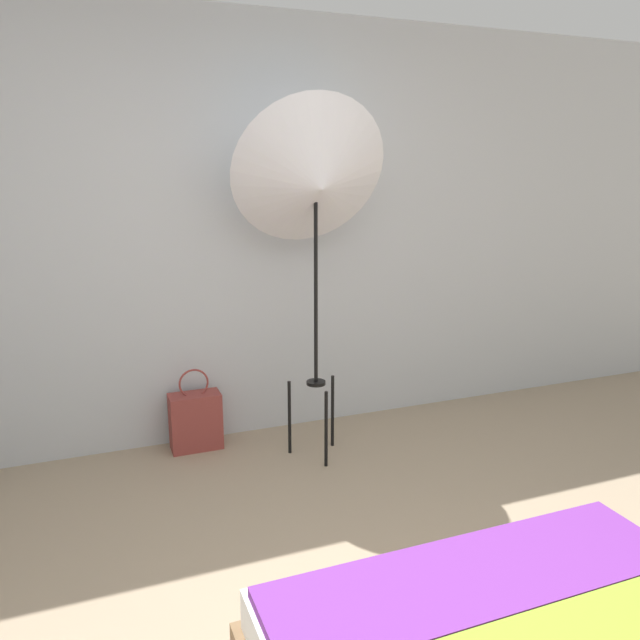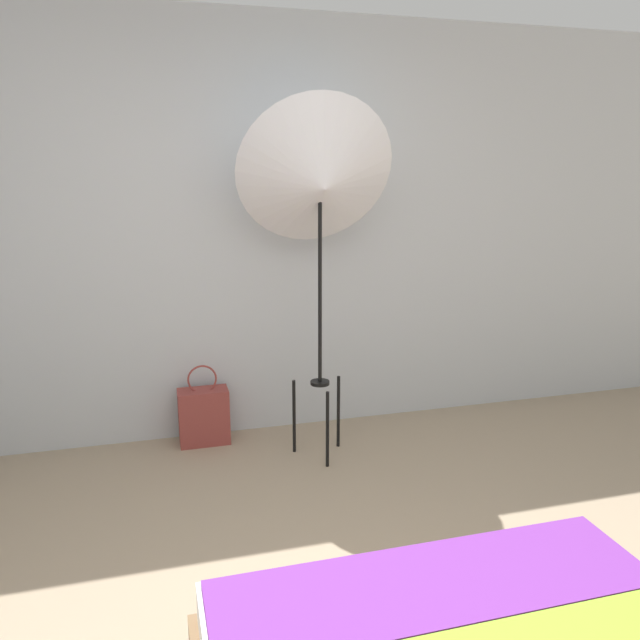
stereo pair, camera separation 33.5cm
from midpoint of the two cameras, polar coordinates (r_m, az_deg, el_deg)
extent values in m
cube|color=#B7BCC1|center=(3.90, -11.65, 7.64)|extent=(8.00, 0.05, 2.60)
cube|color=#702D8E|center=(2.26, 9.68, -22.27)|extent=(1.45, 0.41, 0.04)
cylinder|color=black|center=(3.64, -2.12, -10.01)|extent=(0.02, 0.02, 0.46)
cylinder|color=black|center=(3.81, -5.35, -8.91)|extent=(0.02, 0.02, 0.46)
cylinder|color=black|center=(3.89, -1.34, -8.37)|extent=(0.02, 0.02, 0.46)
cylinder|color=black|center=(3.70, -2.98, -5.79)|extent=(0.11, 0.11, 0.02)
cylinder|color=black|center=(3.55, -3.10, 3.17)|extent=(0.02, 0.02, 1.17)
cone|color=silver|center=(3.49, -3.22, 12.68)|extent=(0.90, 0.60, 0.91)
cube|color=brown|center=(3.99, -13.71, -9.03)|extent=(0.31, 0.16, 0.35)
torus|color=brown|center=(3.90, -13.92, -5.69)|extent=(0.18, 0.01, 0.18)
camera|label=1|loc=(0.17, -92.86, -0.69)|focal=35.00mm
camera|label=2|loc=(0.17, 87.14, 0.69)|focal=35.00mm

